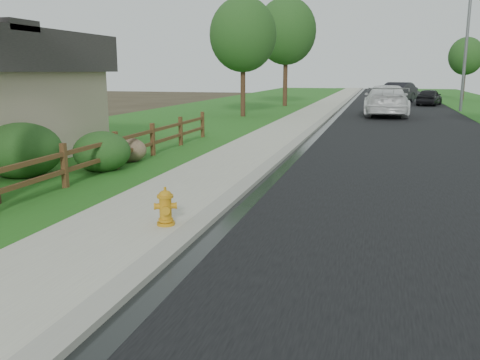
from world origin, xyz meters
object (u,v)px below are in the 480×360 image
(ranch_fence, at_px, (92,156))
(fire_hydrant, at_px, (165,208))
(dark_car_mid, at_px, (429,97))
(white_suv, at_px, (386,100))
(streetlight, at_px, (465,26))

(ranch_fence, height_order, fire_hydrant, ranch_fence)
(ranch_fence, relative_size, dark_car_mid, 4.34)
(fire_hydrant, bearing_deg, dark_car_mid, 78.61)
(ranch_fence, relative_size, white_suv, 2.62)
(ranch_fence, distance_m, dark_car_mid, 34.51)
(ranch_fence, xyz_separation_m, white_suv, (7.32, 21.58, 0.34))
(fire_hydrant, relative_size, streetlight, 0.07)
(white_suv, distance_m, dark_car_mid, 11.73)
(fire_hydrant, distance_m, white_suv, 25.32)
(dark_car_mid, distance_m, streetlight, 8.26)
(streetlight, bearing_deg, dark_car_mid, 101.48)
(ranch_fence, bearing_deg, dark_car_mid, 71.76)
(ranch_fence, xyz_separation_m, streetlight, (12.11, 26.32, 5.04))
(fire_hydrant, bearing_deg, ranch_fence, 135.47)
(dark_car_mid, bearing_deg, ranch_fence, 86.07)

